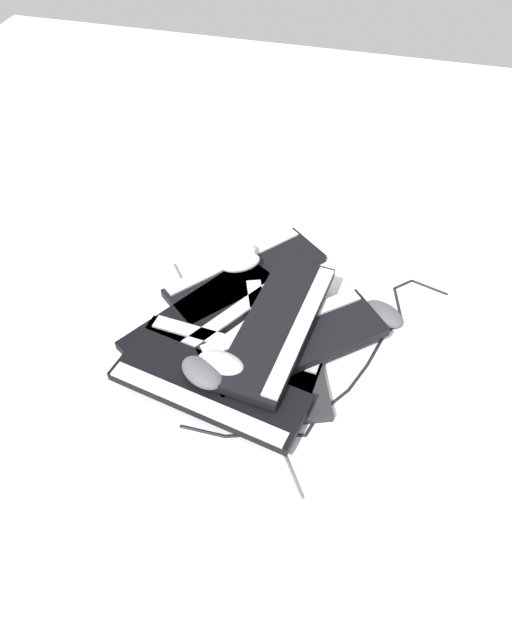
{
  "coord_description": "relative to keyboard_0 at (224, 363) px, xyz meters",
  "views": [
    {
      "loc": [
        0.96,
        0.26,
        1.08
      ],
      "look_at": [
        0.07,
        0.04,
        0.04
      ],
      "focal_mm": 32.0,
      "sensor_mm": 36.0,
      "label": 1
    }
  ],
  "objects": [
    {
      "name": "mouse_2",
      "position": [
        0.05,
        0.01,
        0.07
      ],
      "size": [
        0.08,
        0.12,
        0.04
      ],
      "primitive_type": "ellipsoid",
      "rotation": [
        0.0,
        0.0,
        1.44
      ],
      "color": "#B7B7BC",
      "rests_on": "keyboard_4"
    },
    {
      "name": "mouse_4",
      "position": [
        -0.24,
        0.35,
        0.01
      ],
      "size": [
        0.11,
        0.13,
        0.04
      ],
      "primitive_type": "ellipsoid",
      "rotation": [
        0.0,
        0.0,
        4.18
      ],
      "color": "#4C4C51",
      "rests_on": "ground"
    },
    {
      "name": "keyboard_1",
      "position": [
        -0.09,
        0.12,
        0.0
      ],
      "size": [
        0.46,
        0.29,
        0.03
      ],
      "color": "#232326",
      "rests_on": "ground"
    },
    {
      "name": "keyboard_6",
      "position": [
        -0.1,
        0.11,
        0.06
      ],
      "size": [
        0.46,
        0.21,
        0.03
      ],
      "color": "black",
      "rests_on": "keyboard_5"
    },
    {
      "name": "keyboard_4",
      "position": [
        0.1,
        -0.01,
        0.03
      ],
      "size": [
        0.24,
        0.46,
        0.03
      ],
      "color": "black",
      "rests_on": "keyboard_0"
    },
    {
      "name": "keyboard_2",
      "position": [
        -0.3,
        -0.03,
        0.0
      ],
      "size": [
        0.43,
        0.4,
        0.03
      ],
      "color": "black",
      "rests_on": "ground"
    },
    {
      "name": "mouse_3",
      "position": [
        -0.31,
        -0.04,
        0.04
      ],
      "size": [
        0.12,
        0.13,
        0.04
      ],
      "primitive_type": "ellipsoid",
      "rotation": [
        0.0,
        0.0,
        2.16
      ],
      "color": "silver",
      "rests_on": "keyboard_2"
    },
    {
      "name": "ground_plane",
      "position": [
        -0.19,
        0.01,
        -0.01
      ],
      "size": [
        3.2,
        3.2,
        0.0
      ],
      "primitive_type": "plane",
      "color": "white"
    },
    {
      "name": "keyboard_3",
      "position": [
        -0.13,
        -0.09,
        0.0
      ],
      "size": [
        0.45,
        0.36,
        0.03
      ],
      "color": "black",
      "rests_on": "ground"
    },
    {
      "name": "cable_1",
      "position": [
        -0.08,
        0.27,
        -0.01
      ],
      "size": [
        0.59,
        0.56,
        0.01
      ],
      "color": "black",
      "rests_on": "ground"
    },
    {
      "name": "cable_0",
      "position": [
        -0.05,
        0.03,
        -0.01
      ],
      "size": [
        0.59,
        0.48,
        0.01
      ],
      "color": "#59595B",
      "rests_on": "ground"
    },
    {
      "name": "mouse_1",
      "position": [
        -0.34,
        -0.05,
        0.04
      ],
      "size": [
        0.12,
        0.09,
        0.04
      ],
      "primitive_type": "ellipsoid",
      "rotation": [
        0.0,
        0.0,
        6.07
      ],
      "color": "silver",
      "rests_on": "keyboard_2"
    },
    {
      "name": "keyboard_0",
      "position": [
        0.0,
        0.0,
        0.0
      ],
      "size": [
        0.19,
        0.45,
        0.03
      ],
      "color": "black",
      "rests_on": "ground"
    },
    {
      "name": "keyboard_5",
      "position": [
        -0.08,
        0.15,
        0.03
      ],
      "size": [
        0.4,
        0.43,
        0.03
      ],
      "color": "black",
      "rests_on": "keyboard_1"
    },
    {
      "name": "mouse_0",
      "position": [
        0.08,
        -0.02,
        0.07
      ],
      "size": [
        0.11,
        0.13,
        0.04
      ],
      "primitive_type": "ellipsoid",
      "rotation": [
        0.0,
        0.0,
        1.07
      ],
      "color": "#4C4C51",
      "rests_on": "keyboard_4"
    }
  ]
}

